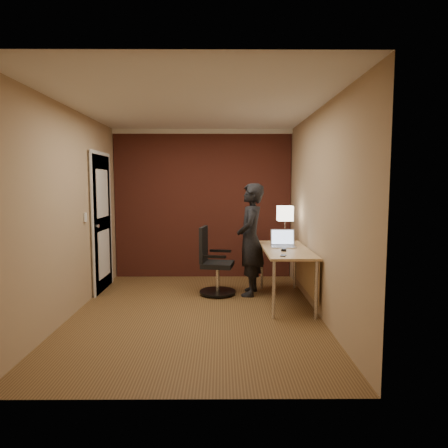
{
  "coord_description": "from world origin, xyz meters",
  "views": [
    {
      "loc": [
        0.32,
        -4.81,
        1.59
      ],
      "look_at": [
        0.35,
        0.55,
        1.05
      ],
      "focal_mm": 32.0,
      "sensor_mm": 36.0,
      "label": 1
    }
  ],
  "objects_px": {
    "desk_lamp": "(285,214)",
    "mouse": "(284,250)",
    "phone": "(283,256)",
    "person": "(250,240)",
    "laptop": "(283,242)",
    "desk": "(291,258)",
    "office_chair": "(213,265)"
  },
  "relations": [
    {
      "from": "desk_lamp",
      "to": "mouse",
      "type": "distance_m",
      "value": 0.93
    },
    {
      "from": "desk_lamp",
      "to": "phone",
      "type": "distance_m",
      "value": 1.27
    },
    {
      "from": "person",
      "to": "desk_lamp",
      "type": "bearing_deg",
      "value": 126.14
    },
    {
      "from": "laptop",
      "to": "mouse",
      "type": "bearing_deg",
      "value": -96.88
    },
    {
      "from": "desk_lamp",
      "to": "desk",
      "type": "bearing_deg",
      "value": -90.54
    },
    {
      "from": "phone",
      "to": "person",
      "type": "bearing_deg",
      "value": 126.33
    },
    {
      "from": "desk_lamp",
      "to": "person",
      "type": "bearing_deg",
      "value": -153.6
    },
    {
      "from": "office_chair",
      "to": "person",
      "type": "relative_size",
      "value": 0.6
    },
    {
      "from": "phone",
      "to": "desk_lamp",
      "type": "bearing_deg",
      "value": 97.05
    },
    {
      "from": "desk",
      "to": "phone",
      "type": "distance_m",
      "value": 0.6
    },
    {
      "from": "laptop",
      "to": "person",
      "type": "relative_size",
      "value": 0.21
    },
    {
      "from": "desk_lamp",
      "to": "person",
      "type": "distance_m",
      "value": 0.69
    },
    {
      "from": "desk_lamp",
      "to": "person",
      "type": "height_order",
      "value": "person"
    },
    {
      "from": "phone",
      "to": "laptop",
      "type": "bearing_deg",
      "value": 98.35
    },
    {
      "from": "desk",
      "to": "desk_lamp",
      "type": "bearing_deg",
      "value": 89.46
    },
    {
      "from": "desk",
      "to": "office_chair",
      "type": "distance_m",
      "value": 1.13
    },
    {
      "from": "desk_lamp",
      "to": "laptop",
      "type": "relative_size",
      "value": 1.58
    },
    {
      "from": "desk_lamp",
      "to": "phone",
      "type": "xyz_separation_m",
      "value": [
        -0.2,
        -1.18,
        -0.41
      ]
    },
    {
      "from": "desk",
      "to": "phone",
      "type": "xyz_separation_m",
      "value": [
        -0.2,
        -0.55,
        0.13
      ]
    },
    {
      "from": "mouse",
      "to": "phone",
      "type": "bearing_deg",
      "value": -87.36
    },
    {
      "from": "desk",
      "to": "mouse",
      "type": "xyz_separation_m",
      "value": [
        -0.13,
        -0.19,
        0.14
      ]
    },
    {
      "from": "desk_lamp",
      "to": "laptop",
      "type": "xyz_separation_m",
      "value": [
        -0.1,
        -0.46,
        -0.35
      ]
    },
    {
      "from": "desk",
      "to": "phone",
      "type": "height_order",
      "value": "phone"
    },
    {
      "from": "mouse",
      "to": "phone",
      "type": "distance_m",
      "value": 0.37
    },
    {
      "from": "desk_lamp",
      "to": "laptop",
      "type": "height_order",
      "value": "desk_lamp"
    },
    {
      "from": "phone",
      "to": "person",
      "type": "relative_size",
      "value": 0.07
    },
    {
      "from": "laptop",
      "to": "person",
      "type": "distance_m",
      "value": 0.48
    },
    {
      "from": "phone",
      "to": "office_chair",
      "type": "xyz_separation_m",
      "value": [
        -0.86,
        0.93,
        -0.31
      ]
    },
    {
      "from": "desk",
      "to": "laptop",
      "type": "bearing_deg",
      "value": 117.96
    },
    {
      "from": "mouse",
      "to": "office_chair",
      "type": "xyz_separation_m",
      "value": [
        -0.92,
        0.57,
        -0.32
      ]
    },
    {
      "from": "desk_lamp",
      "to": "office_chair",
      "type": "bearing_deg",
      "value": -166.6
    },
    {
      "from": "office_chair",
      "to": "person",
      "type": "height_order",
      "value": "person"
    }
  ]
}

